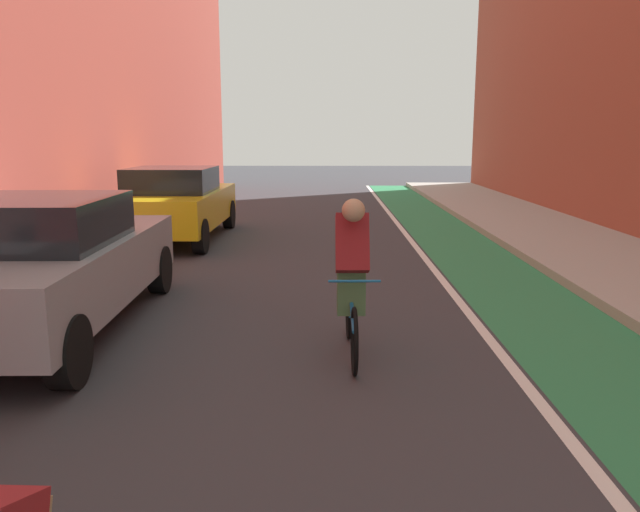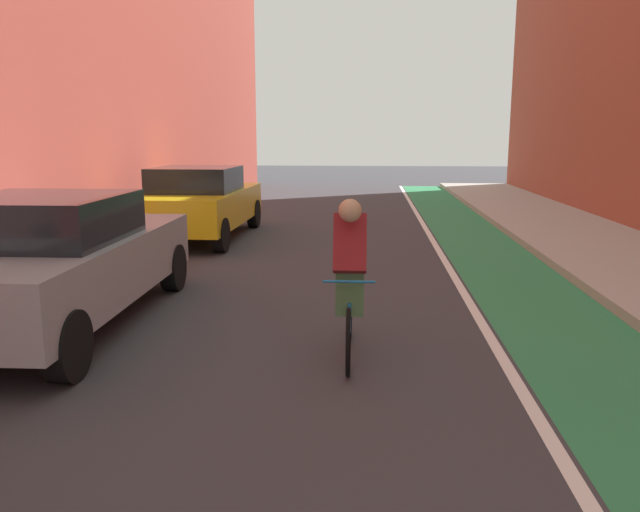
# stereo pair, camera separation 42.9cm
# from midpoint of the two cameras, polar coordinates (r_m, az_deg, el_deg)

# --- Properties ---
(ground_plane) EXTENTS (73.58, 73.58, 0.00)m
(ground_plane) POSITION_cam_midpoint_polar(r_m,az_deg,el_deg) (9.16, 0.65, -2.85)
(ground_plane) COLOR #38383D
(bike_lane_paint) EXTENTS (1.60, 33.45, 0.00)m
(bike_lane_paint) POSITION_cam_midpoint_polar(r_m,az_deg,el_deg) (11.36, 16.93, -0.61)
(bike_lane_paint) COLOR #2D8451
(bike_lane_paint) RESTS_ON ground
(lane_divider_stripe) EXTENTS (0.12, 33.45, 0.00)m
(lane_divider_stripe) POSITION_cam_midpoint_polar(r_m,az_deg,el_deg) (11.20, 12.43, -0.55)
(lane_divider_stripe) COLOR white
(lane_divider_stripe) RESTS_ON ground
(sidewalk_right) EXTENTS (2.83, 33.45, 0.14)m
(sidewalk_right) POSITION_cam_midpoint_polar(r_m,az_deg,el_deg) (12.02, 27.32, -0.42)
(sidewalk_right) COLOR #A8A59E
(sidewalk_right) RESTS_ON ground
(parked_sedan_silver) EXTENTS (2.12, 4.54, 1.53)m
(parked_sedan_silver) POSITION_cam_midpoint_polar(r_m,az_deg,el_deg) (7.71, -21.77, -0.28)
(parked_sedan_silver) COLOR #9EA0A8
(parked_sedan_silver) RESTS_ON ground
(parked_sedan_yellow_cab) EXTENTS (1.94, 4.42, 1.53)m
(parked_sedan_yellow_cab) POSITION_cam_midpoint_polar(r_m,az_deg,el_deg) (13.59, -10.06, 4.87)
(parked_sedan_yellow_cab) COLOR yellow
(parked_sedan_yellow_cab) RESTS_ON ground
(cyclist_mid) EXTENTS (0.48, 1.69, 1.60)m
(cyclist_mid) POSITION_cam_midpoint_polar(r_m,az_deg,el_deg) (6.18, 4.71, -1.96)
(cyclist_mid) COLOR black
(cyclist_mid) RESTS_ON ground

